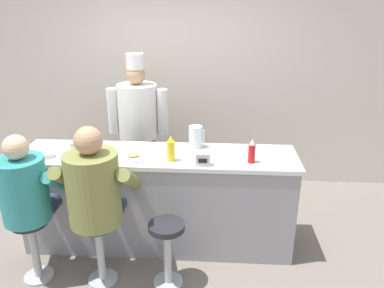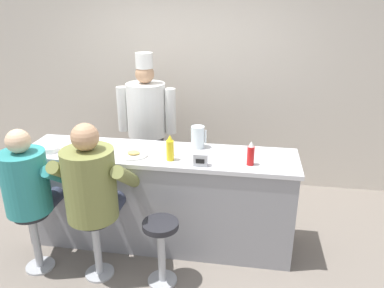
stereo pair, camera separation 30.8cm
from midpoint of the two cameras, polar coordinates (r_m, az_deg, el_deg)
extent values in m
plane|color=slate|center=(3.79, -7.98, -17.24)|extent=(20.00, 20.00, 0.00)
cube|color=beige|center=(4.88, -4.57, 9.42)|extent=(10.00, 0.06, 2.70)
cube|color=gray|center=(3.78, -7.41, -8.69)|extent=(2.58, 0.60, 0.94)
cube|color=silver|center=(3.56, -7.78, -1.84)|extent=(2.63, 0.63, 0.04)
cylinder|color=red|center=(3.33, 6.47, -1.50)|extent=(0.06, 0.06, 0.17)
cone|color=white|center=(3.29, 6.55, 0.28)|extent=(0.05, 0.05, 0.05)
cylinder|color=yellow|center=(3.35, -5.84, -1.16)|extent=(0.07, 0.07, 0.19)
cone|color=yellow|center=(3.31, -5.92, 0.78)|extent=(0.06, 0.06, 0.06)
cylinder|color=orange|center=(3.46, -6.16, -0.85)|extent=(0.03, 0.03, 0.14)
cylinder|color=#287F2D|center=(3.43, -6.21, 0.29)|extent=(0.02, 0.02, 0.01)
cylinder|color=silver|center=(3.64, -1.87, 1.05)|extent=(0.13, 0.13, 0.22)
cube|color=silver|center=(3.63, -0.66, 1.18)|extent=(0.02, 0.02, 0.13)
cylinder|color=white|center=(3.49, -11.48, -2.03)|extent=(0.26, 0.26, 0.02)
ellipsoid|color=#E0BC60|center=(3.48, -11.51, -1.66)|extent=(0.12, 0.09, 0.03)
cylinder|color=white|center=(3.76, -23.67, -1.53)|extent=(0.16, 0.16, 0.05)
cylinder|color=beige|center=(3.78, -19.75, -0.47)|extent=(0.08, 0.08, 0.09)
torus|color=beige|center=(3.76, -19.00, -0.42)|extent=(0.07, 0.01, 0.07)
cube|color=silver|center=(3.26, -1.02, -2.38)|extent=(0.13, 0.07, 0.11)
cube|color=black|center=(3.23, -1.08, -2.65)|extent=(0.08, 0.01, 0.04)
cylinder|color=#B2B5BA|center=(3.89, -24.49, -17.89)|extent=(0.26, 0.26, 0.02)
cylinder|color=#B2B5BA|center=(3.72, -25.19, -14.32)|extent=(0.07, 0.07, 0.57)
cylinder|color=#232328|center=(3.57, -25.89, -10.63)|extent=(0.31, 0.31, 0.05)
cylinder|color=#33384C|center=(3.75, -25.90, -8.44)|extent=(0.15, 0.39, 0.15)
cylinder|color=#33384C|center=(3.66, -23.21, -8.72)|extent=(0.15, 0.39, 0.15)
cylinder|color=teal|center=(3.44, -26.69, -6.33)|extent=(0.39, 0.39, 0.55)
cylinder|color=teal|center=(3.64, -29.29, -4.86)|extent=(0.10, 0.42, 0.34)
cylinder|color=teal|center=(3.40, -22.28, -5.39)|extent=(0.10, 0.42, 0.34)
sphere|color=#DBB28E|center=(3.29, -27.75, -0.48)|extent=(0.20, 0.20, 0.20)
cylinder|color=#B2B5BA|center=(3.67, -15.90, -19.22)|extent=(0.26, 0.26, 0.02)
cylinder|color=#B2B5BA|center=(3.49, -16.39, -15.52)|extent=(0.07, 0.07, 0.57)
cylinder|color=#232328|center=(3.34, -16.89, -11.65)|extent=(0.31, 0.31, 0.05)
cylinder|color=#33384C|center=(3.52, -17.45, -9.06)|extent=(0.16, 0.43, 0.16)
cylinder|color=#33384C|center=(3.45, -14.06, -9.33)|extent=(0.16, 0.43, 0.16)
cylinder|color=olive|center=(3.17, -17.53, -6.60)|extent=(0.43, 0.43, 0.61)
cylinder|color=olive|center=(3.36, -21.21, -4.88)|extent=(0.11, 0.47, 0.37)
cylinder|color=olive|center=(3.18, -12.23, -5.39)|extent=(0.11, 0.47, 0.37)
sphere|color=tan|center=(3.01, -18.39, 0.46)|extent=(0.22, 0.22, 0.22)
cylinder|color=#B2B5BA|center=(3.54, -6.30, -20.22)|extent=(0.26, 0.26, 0.02)
cylinder|color=#B2B5BA|center=(3.35, -6.51, -16.44)|extent=(0.07, 0.07, 0.57)
cylinder|color=#232328|center=(3.19, -6.72, -12.45)|extent=(0.31, 0.31, 0.05)
cube|color=#232328|center=(4.63, -9.71, -3.72)|extent=(0.35, 0.19, 0.83)
cube|color=white|center=(4.52, -9.98, -2.09)|extent=(0.31, 0.02, 0.50)
cylinder|color=white|center=(4.38, -10.29, 4.92)|extent=(0.45, 0.45, 0.62)
sphere|color=tan|center=(4.28, -10.66, 10.29)|extent=(0.21, 0.21, 0.21)
cylinder|color=white|center=(4.26, -10.80, 12.27)|extent=(0.19, 0.19, 0.17)
cylinder|color=white|center=(4.46, -13.89, 4.88)|extent=(0.13, 0.13, 0.53)
cylinder|color=white|center=(4.32, -6.57, 4.86)|extent=(0.13, 0.13, 0.53)
camera|label=1|loc=(0.15, -92.57, -1.00)|focal=35.00mm
camera|label=2|loc=(0.15, 87.43, 1.00)|focal=35.00mm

